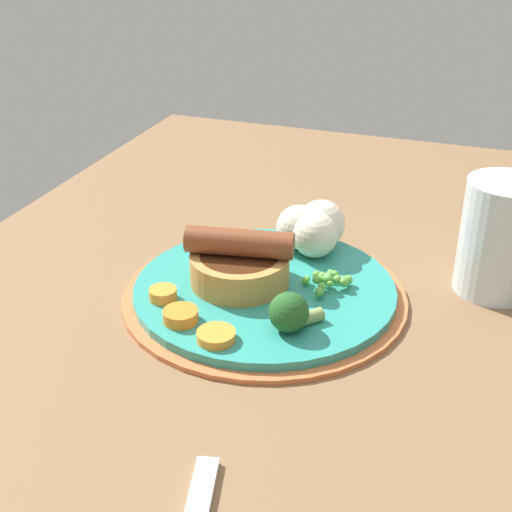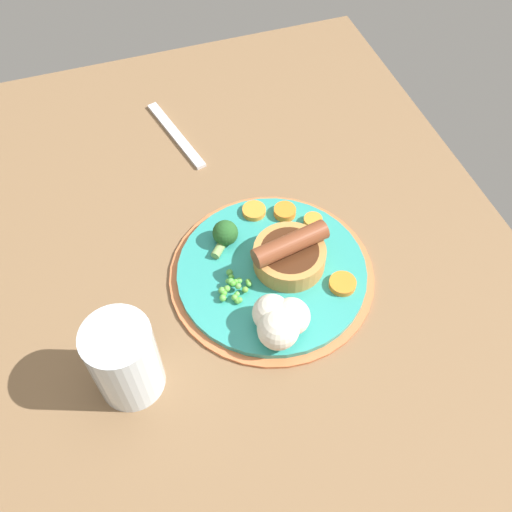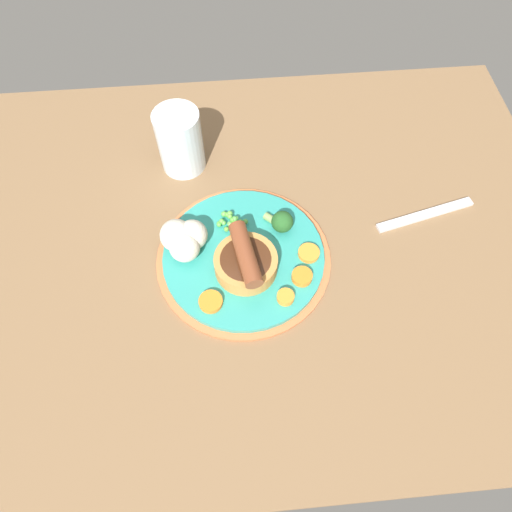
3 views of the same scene
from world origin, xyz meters
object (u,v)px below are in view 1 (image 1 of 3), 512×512
object	(u,v)px
carrot_slice_1	(163,294)
carrot_slice_4	(211,245)
broccoli_floret_near	(290,313)
carrot_slice_3	(216,336)
drinking_glass	(501,237)
dinner_plate	(265,293)
sausage_pudding	(240,263)
carrot_slice_0	(181,316)
cauliflower_floret	(312,228)
pea_pile	(329,279)

from	to	relation	value
carrot_slice_1	carrot_slice_4	xyz separation A→B (cm)	(11.28, -0.27, -0.09)
broccoli_floret_near	carrot_slice_3	xyz separation A→B (cm)	(-3.81, 5.56, -1.30)
carrot_slice_3	drinking_glass	distance (cm)	30.02
dinner_plate	drinking_glass	xyz separation A→B (cm)	(9.41, -21.30, 5.29)
sausage_pudding	carrot_slice_0	world-z (taller)	sausage_pudding
sausage_pudding	carrot_slice_1	bearing A→B (deg)	33.72
broccoli_floret_near	carrot_slice_0	world-z (taller)	broccoli_floret_near
broccoli_floret_near	drinking_glass	size ratio (longest dim) A/B	0.41
cauliflower_floret	carrot_slice_0	size ratio (longest dim) A/B	2.33
sausage_pudding	broccoli_floret_near	bearing A→B (deg)	128.36
broccoli_floret_near	drinking_glass	xyz separation A→B (cm)	(16.00, -16.64, 2.73)
broccoli_floret_near	cauliflower_floret	bearing A→B (deg)	-128.85
sausage_pudding	carrot_slice_3	xyz separation A→B (cm)	(-10.19, -1.65, -1.74)
pea_pile	drinking_glass	world-z (taller)	drinking_glass
carrot_slice_0	carrot_slice_1	bearing A→B (deg)	47.67
pea_pile	carrot_slice_4	size ratio (longest dim) A/B	1.38
dinner_plate	cauliflower_floret	distance (cm)	10.02
sausage_pudding	cauliflower_floret	world-z (taller)	sausage_pudding
sausage_pudding	broccoli_floret_near	size ratio (longest dim) A/B	2.27
dinner_plate	carrot_slice_3	world-z (taller)	carrot_slice_3
drinking_glass	carrot_slice_3	bearing A→B (deg)	131.75
carrot_slice_4	drinking_glass	size ratio (longest dim) A/B	0.31
cauliflower_floret	carrot_slice_3	size ratio (longest dim) A/B	2.19
pea_pile	carrot_slice_4	distance (cm)	14.61
dinner_plate	pea_pile	size ratio (longest dim) A/B	5.68
pea_pile	broccoli_floret_near	world-z (taller)	broccoli_floret_near
pea_pile	carrot_slice_0	distance (cm)	15.29
pea_pile	drinking_glass	distance (cm)	17.40
broccoli_floret_near	cauliflower_floret	xyz separation A→B (cm)	(15.76, 2.42, 0.79)
broccoli_floret_near	carrot_slice_1	xyz separation A→B (cm)	(0.83, 12.97, -1.16)
cauliflower_floret	broccoli_floret_near	bearing A→B (deg)	-171.26
broccoli_floret_near	carrot_slice_1	size ratio (longest dim) A/B	1.80
dinner_plate	carrot_slice_3	bearing A→B (deg)	175.08
dinner_plate	drinking_glass	world-z (taller)	drinking_glass
pea_pile	cauliflower_floret	world-z (taller)	cauliflower_floret
carrot_slice_3	carrot_slice_4	size ratio (longest dim) A/B	0.95
pea_pile	carrot_slice_1	bearing A→B (deg)	117.58
carrot_slice_0	carrot_slice_1	xyz separation A→B (cm)	(2.95, 3.24, -0.01)
cauliflower_floret	carrot_slice_3	world-z (taller)	cauliflower_floret
dinner_plate	carrot_slice_0	world-z (taller)	carrot_slice_0
sausage_pudding	drinking_glass	size ratio (longest dim) A/B	0.93
sausage_pudding	carrot_slice_3	distance (cm)	10.47
dinner_plate	carrot_slice_0	size ratio (longest dim) A/B	8.74
sausage_pudding	pea_pile	bearing A→B (deg)	-177.28
carrot_slice_3	carrot_slice_4	distance (cm)	17.45
dinner_plate	carrot_slice_1	xyz separation A→B (cm)	(-5.75, 8.31, 1.39)
carrot_slice_3	carrot_slice_4	world-z (taller)	same
dinner_plate	carrot_slice_4	xyz separation A→B (cm)	(5.53, 8.03, 1.30)
dinner_plate	carrot_slice_3	size ratio (longest dim) A/B	8.20
broccoli_floret_near	carrot_slice_1	distance (cm)	13.05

